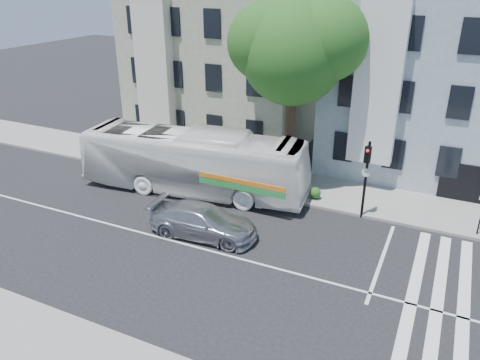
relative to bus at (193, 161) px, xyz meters
The scene contains 9 objects.
ground 7.00m from the bus, 49.73° to the right, with size 120.00×120.00×0.00m, color black.
sidewalk_far 5.49m from the bus, 32.91° to the left, with size 80.00×4.00×0.15m, color gray.
building_left 10.83m from the bus, 104.94° to the left, with size 12.00×10.00×11.00m, color gray.
building_right 15.49m from the bus, 40.84° to the left, with size 12.00×10.00×11.00m, color #8797A1.
street_tree 8.31m from the bus, 38.81° to the left, with size 7.30×5.90×11.10m.
bus is the anchor object (origin of this frame).
sedan 5.12m from the bus, 54.59° to the right, with size 5.15×2.09×1.50m, color #B1B2B8.
hedge 3.12m from the bus, 35.06° to the left, with size 8.50×0.84×0.70m, color #366320, non-canonical shape.
traffic_signal 9.31m from the bus, ahead, with size 0.42×0.52×4.05m.
Camera 1 is at (8.25, -15.47, 11.34)m, focal length 35.00 mm.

